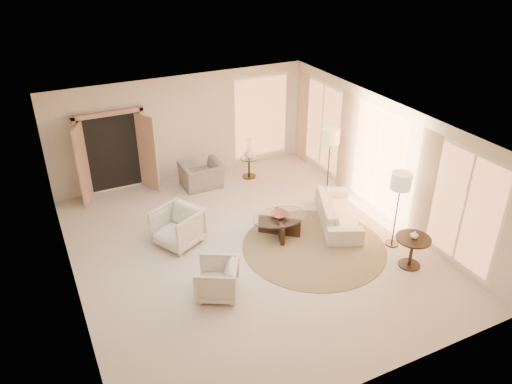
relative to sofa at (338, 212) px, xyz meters
name	(u,v)px	position (x,y,z in m)	size (l,w,h in m)	color
room	(247,192)	(-2.33, -0.03, 1.10)	(7.04, 8.04, 2.83)	beige
windows_right	(380,161)	(1.12, 0.07, 1.05)	(0.10, 6.40, 2.40)	#FFAB66
window_back_corner	(261,117)	(-0.03, 3.92, 1.05)	(1.70, 0.10, 2.40)	#FFAB66
curtains_right	(355,149)	(1.07, 0.97, 1.00)	(0.06, 5.20, 2.60)	tan
french_doors	(114,154)	(-4.23, 3.79, 0.77)	(1.95, 0.66, 2.16)	tan
area_rug	(314,247)	(-1.02, -0.60, -0.29)	(3.10, 3.10, 0.01)	#463824
sofa	(338,212)	(0.00, 0.00, 0.00)	(2.04, 0.80, 0.60)	beige
armchair_left	(178,225)	(-3.59, 0.83, 0.16)	(0.89, 0.83, 0.92)	beige
armchair_right	(217,278)	(-3.48, -1.14, 0.09)	(0.75, 0.70, 0.77)	beige
accent_chair	(202,171)	(-2.18, 3.11, 0.15)	(1.03, 0.67, 0.90)	gray
coffee_table	(280,223)	(-1.45, 0.16, 0.00)	(1.56, 1.56, 0.47)	black
end_table	(412,247)	(0.38, -2.02, 0.16)	(0.70, 0.70, 0.66)	black
side_table	(249,165)	(-0.81, 3.10, 0.05)	(0.50, 0.50, 0.58)	#2D271B
floor_lamp_near	(331,139)	(0.57, 1.32, 1.23)	(0.44, 0.44, 1.80)	#2D271B
floor_lamp_far	(401,185)	(0.57, -1.26, 1.17)	(0.42, 0.42, 1.73)	#2D271B
bowl	(280,215)	(-1.45, 0.16, 0.22)	(0.38, 0.38, 0.09)	brown
end_vase	(414,235)	(0.38, -2.02, 0.44)	(0.16, 0.16, 0.16)	white
side_vase	(249,153)	(-0.81, 3.10, 0.42)	(0.27, 0.27, 0.28)	white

